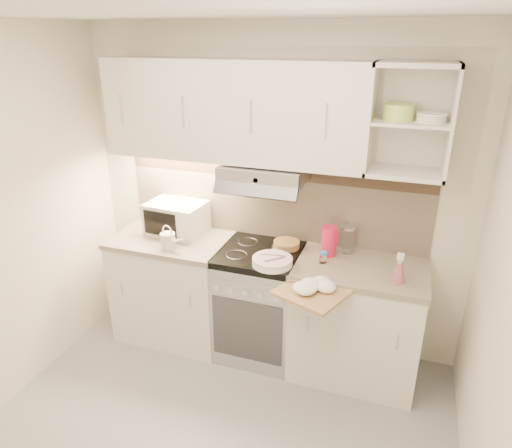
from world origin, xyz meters
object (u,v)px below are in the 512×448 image
plate_stack (272,261)px  pink_pitcher (329,241)px  cutting_board (312,293)px  spray_bottle (399,270)px  watering_can (169,240)px  microwave (177,218)px  electric_range (260,302)px  glass_jar (347,239)px

plate_stack → pink_pitcher: size_ratio=1.29×
cutting_board → spray_bottle: bearing=48.8°
watering_can → spray_bottle: 1.67m
spray_bottle → microwave: bearing=174.1°
plate_stack → cutting_board: plate_stack is taller
electric_range → plate_stack: plate_stack is taller
electric_range → glass_jar: 0.85m
microwave → cutting_board: (1.24, -0.53, -0.16)m
plate_stack → watering_can: bearing=179.9°
pink_pitcher → cutting_board: bearing=-102.4°
cutting_board → plate_stack: bearing=167.3°
plate_stack → cutting_board: (0.34, -0.23, -0.06)m
watering_can → plate_stack: bearing=13.2°
spray_bottle → pink_pitcher: bearing=156.3°
electric_range → cutting_board: bearing=-39.9°
glass_jar → microwave: bearing=-176.5°
electric_range → microwave: size_ratio=1.90×
spray_bottle → cutting_board: 0.58m
watering_can → cutting_board: 1.18m
watering_can → spray_bottle: spray_bottle is taller
watering_can → plate_stack: size_ratio=0.77×
spray_bottle → cutting_board: size_ratio=0.56×
electric_range → cutting_board: (0.49, -0.41, 0.42)m
cutting_board → electric_range: bearing=161.6°
plate_stack → spray_bottle: (0.85, 0.03, 0.06)m
pink_pitcher → cutting_board: 0.53m
watering_can → plate_stack: watering_can is taller
glass_jar → spray_bottle: 0.52m
glass_jar → spray_bottle: bearing=-41.9°
watering_can → spray_bottle: bearing=14.4°
microwave → watering_can: size_ratio=2.17×
watering_can → pink_pitcher: (1.16, 0.28, 0.04)m
pink_pitcher → electric_range: bearing=180.0°
microwave → cutting_board: 1.36m
spray_bottle → watering_can: bearing=-176.3°
electric_range → pink_pitcher: bearing=11.9°
plate_stack → glass_jar: bearing=39.5°
watering_can → electric_range: bearing=28.3°
microwave → pink_pitcher: microwave is taller
watering_can → cutting_board: (1.16, -0.23, -0.10)m
microwave → plate_stack: microwave is taller
microwave → watering_can: 0.31m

